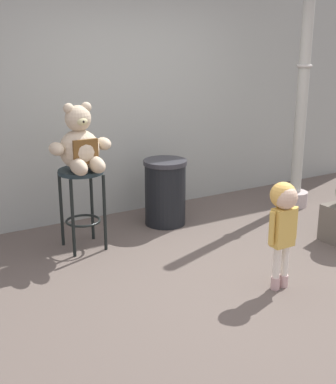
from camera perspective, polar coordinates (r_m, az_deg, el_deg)
The scene contains 7 objects.
ground_plane at distance 4.80m, azimuth 6.39°, elevation -8.54°, with size 24.00×24.00×0.00m, color brown.
building_wall at distance 6.15m, azimuth -5.00°, elevation 12.64°, with size 7.81×0.30×3.20m, color #959A91.
bar_stool_with_teddy at distance 5.13m, azimuth -9.44°, elevation 0.06°, with size 0.44×0.44×0.81m.
teddy_bear at distance 4.99m, azimuth -9.57°, elevation 5.01°, with size 0.60×0.54×0.64m.
child_walking at distance 4.32m, azimuth 12.55°, elevation -2.23°, with size 0.29×0.23×0.92m.
trash_bin at distance 5.78m, azimuth -0.31°, elevation 0.01°, with size 0.48×0.48×0.74m.
lamppost at distance 6.43m, azimuth 14.38°, elevation 8.56°, with size 0.32×0.32×2.94m.
Camera 1 is at (-2.62, -3.45, 2.07)m, focal length 48.63 mm.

